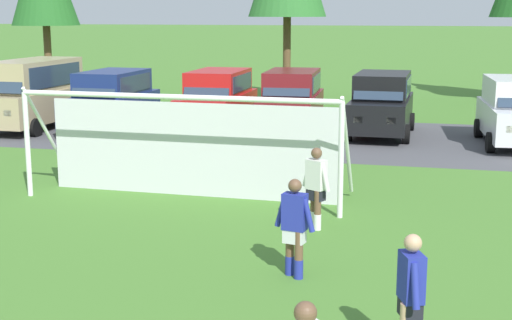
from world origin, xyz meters
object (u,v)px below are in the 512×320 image
(soccer_goal, at_px, (188,143))
(player_midfield_center, at_px, (410,298))
(player_winger_left, at_px, (316,188))
(parked_car_slot_center_right, at_px, (382,104))
(parked_car_slot_left, at_px, (112,100))
(parked_car_slot_center_left, at_px, (218,100))
(player_winger_right, at_px, (294,228))
(parked_car_slot_far_left, at_px, (33,92))
(parked_car_slot_center, at_px, (292,100))

(soccer_goal, relative_size, player_midfield_center, 4.55)
(player_winger_left, bearing_deg, parked_car_slot_center_right, 87.91)
(soccer_goal, relative_size, parked_car_slot_left, 1.61)
(soccer_goal, height_order, player_winger_left, soccer_goal)
(parked_car_slot_center_left, bearing_deg, player_winger_right, -68.71)
(player_winger_right, relative_size, parked_car_slot_far_left, 0.34)
(parked_car_slot_center_right, bearing_deg, player_midfield_center, -84.59)
(parked_car_slot_far_left, bearing_deg, player_midfield_center, -47.55)
(player_midfield_center, xyz_separation_m, parked_car_slot_center_left, (-7.47, 16.77, 0.29))
(parked_car_slot_center_left, xyz_separation_m, parked_car_slot_center_right, (5.86, 0.22, 0.00))
(player_midfield_center, relative_size, parked_car_slot_center, 0.35)
(parked_car_slot_center, bearing_deg, player_winger_right, -78.80)
(player_midfield_center, distance_m, parked_car_slot_left, 19.17)
(player_winger_left, xyz_separation_m, player_winger_right, (0.10, -2.80, 0.00))
(parked_car_slot_far_left, xyz_separation_m, parked_car_slot_left, (3.03, 0.20, -0.23))
(player_winger_right, bearing_deg, parked_car_slot_center_left, 111.29)
(player_winger_right, xyz_separation_m, parked_car_slot_left, (-9.16, 13.06, 0.29))
(parked_car_slot_left, bearing_deg, player_winger_right, -54.97)
(player_winger_left, height_order, parked_car_slot_center_right, parked_car_slot_center_right)
(parked_car_slot_center, bearing_deg, player_midfield_center, -74.34)
(parked_car_slot_center, height_order, parked_car_slot_center_right, same)
(player_midfield_center, height_order, parked_car_slot_center, parked_car_slot_center)
(soccer_goal, relative_size, parked_car_slot_center_right, 1.61)
(parked_car_slot_center, relative_size, parked_car_slot_center_right, 1.01)
(parked_car_slot_far_left, height_order, parked_car_slot_center_left, parked_car_slot_far_left)
(player_winger_left, bearing_deg, parked_car_slot_center, 103.28)
(parked_car_slot_left, height_order, parked_car_slot_center, same)
(player_midfield_center, relative_size, player_winger_left, 1.00)
(parked_car_slot_center, bearing_deg, parked_car_slot_center_left, -168.61)
(parked_car_slot_center_left, bearing_deg, parked_car_slot_center, 11.39)
(soccer_goal, height_order, parked_car_slot_left, soccer_goal)
(parked_car_slot_left, bearing_deg, parked_car_slot_center, 14.90)
(player_winger_left, height_order, player_winger_right, same)
(soccer_goal, height_order, parked_car_slot_center_left, soccer_goal)
(player_midfield_center, distance_m, player_winger_left, 5.74)
(parked_car_slot_center_left, height_order, parked_car_slot_center_right, same)
(parked_car_slot_left, relative_size, parked_car_slot_center_right, 1.00)
(player_winger_right, height_order, parked_car_slot_center_left, parked_car_slot_center_left)
(player_midfield_center, xyz_separation_m, parked_car_slot_center, (-4.85, 17.30, 0.29))
(player_midfield_center, bearing_deg, parked_car_slot_center_left, 114.00)
(parked_car_slot_far_left, bearing_deg, soccer_goal, -43.37)
(player_winger_right, height_order, parked_car_slot_far_left, parked_car_slot_far_left)
(parked_car_slot_center, bearing_deg, parked_car_slot_far_left, -168.66)
(player_midfield_center, distance_m, player_winger_right, 3.22)
(player_winger_right, xyz_separation_m, parked_car_slot_center_right, (0.32, 14.42, 0.29))
(player_midfield_center, bearing_deg, parked_car_slot_center, 105.66)
(parked_car_slot_left, relative_size, parked_car_slot_center, 0.99)
(soccer_goal, xyz_separation_m, player_winger_right, (3.37, -4.54, -0.47))
(parked_car_slot_center_left, bearing_deg, soccer_goal, -77.38)
(player_midfield_center, bearing_deg, parked_car_slot_far_left, 132.45)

